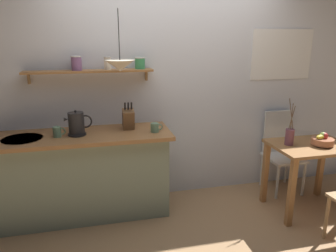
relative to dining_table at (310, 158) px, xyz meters
name	(u,v)px	position (x,y,z in m)	size (l,w,h in m)	color
ground_plane	(183,218)	(-1.37, 0.12, -0.60)	(14.00, 14.00, 0.00)	#A87F56
back_wall	(186,82)	(-1.16, 0.77, 0.75)	(6.80, 0.11, 2.70)	silver
kitchen_counter	(83,175)	(-2.37, 0.44, -0.14)	(1.83, 0.63, 0.91)	gray
wall_shelf	(96,68)	(-2.16, 0.61, 0.94)	(1.29, 0.20, 0.27)	#9E6B3D
dining_table	(310,158)	(0.00, 0.00, 0.00)	(0.82, 0.60, 0.76)	#9E6B3D
dining_chair_far	(280,148)	(0.00, 0.55, -0.08)	(0.41, 0.43, 0.97)	silver
fruit_bowl	(322,140)	(0.09, -0.05, 0.21)	(0.22, 0.22, 0.14)	#BC704C
twig_vase	(290,136)	(-0.24, 0.05, 0.25)	(0.09, 0.09, 0.49)	brown
electric_kettle	(77,124)	(-2.39, 0.40, 0.42)	(0.27, 0.18, 0.25)	black
knife_block	(128,119)	(-1.87, 0.49, 0.42)	(0.12, 0.17, 0.29)	brown
coffee_mug_by_sink	(57,132)	(-2.57, 0.38, 0.36)	(0.12, 0.08, 0.10)	slate
coffee_mug_spare	(155,128)	(-1.62, 0.32, 0.35)	(0.12, 0.08, 0.09)	slate
pendant_lamp	(120,65)	(-1.95, 0.32, 0.99)	(0.28, 0.28, 0.56)	black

